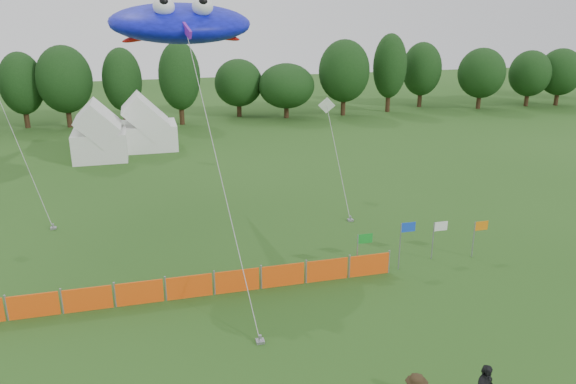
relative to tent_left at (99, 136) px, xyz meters
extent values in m
cylinder|color=#382314|center=(-7.56, 13.72, -0.63)|extent=(0.50, 0.50, 2.38)
ellipsoid|color=black|center=(-7.56, 13.72, 2.47)|extent=(4.09, 4.09, 5.35)
cylinder|color=#382314|center=(-3.58, 12.90, -0.54)|extent=(0.50, 0.50, 2.57)
ellipsoid|color=black|center=(-3.58, 12.90, 2.82)|extent=(5.20, 5.20, 5.79)
cylinder|color=#382314|center=(1.73, 12.84, -0.59)|extent=(0.50, 0.50, 2.46)
ellipsoid|color=black|center=(1.73, 12.84, 2.63)|extent=(3.78, 3.78, 5.55)
cylinder|color=#382314|center=(7.18, 11.43, -0.49)|extent=(0.50, 0.50, 2.66)
ellipsoid|color=black|center=(7.18, 11.43, 2.99)|extent=(4.05, 4.05, 5.99)
cylinder|color=#382314|center=(13.45, 14.04, -0.83)|extent=(0.50, 0.50, 1.98)
ellipsoid|color=black|center=(13.45, 14.04, 1.75)|extent=(5.06, 5.06, 4.46)
cylinder|color=#382314|center=(18.16, 12.08, -0.89)|extent=(0.50, 0.50, 1.86)
ellipsoid|color=black|center=(18.16, 12.08, 1.53)|extent=(5.86, 5.86, 4.18)
cylinder|color=#382314|center=(24.45, 11.89, -0.51)|extent=(0.50, 0.50, 2.62)
ellipsoid|color=black|center=(24.45, 11.89, 2.90)|extent=(5.41, 5.41, 5.89)
cylinder|color=#382314|center=(29.95, 12.51, -0.43)|extent=(0.50, 0.50, 2.78)
ellipsoid|color=black|center=(29.95, 12.51, 3.20)|extent=(3.67, 3.67, 6.26)
cylinder|color=#382314|center=(34.84, 14.39, -0.61)|extent=(0.50, 0.50, 2.42)
ellipsoid|color=black|center=(34.84, 14.39, 2.54)|extent=(4.46, 4.46, 5.44)
cylinder|color=#382314|center=(40.86, 11.64, -0.70)|extent=(0.50, 0.50, 2.24)
ellipsoid|color=black|center=(40.86, 11.64, 2.21)|extent=(5.26, 5.26, 5.03)
cylinder|color=#382314|center=(47.26, 11.67, -0.77)|extent=(0.50, 0.50, 2.10)
ellipsoid|color=black|center=(47.26, 11.67, 1.97)|extent=(4.74, 4.74, 4.73)
cylinder|color=#382314|center=(51.02, 11.20, -0.74)|extent=(0.50, 0.50, 2.16)
ellipsoid|color=black|center=(51.02, 11.20, 2.08)|extent=(4.88, 4.88, 4.87)
cube|color=white|center=(0.00, 0.00, -0.72)|extent=(4.01, 4.01, 2.21)
cube|color=white|center=(3.59, 2.35, -0.76)|extent=(4.84, 3.87, 2.13)
cube|color=#F54F0D|center=(-1.37, -23.88, -1.32)|extent=(1.90, 0.06, 1.00)
cube|color=#F54F0D|center=(0.63, -23.88, -1.32)|extent=(1.90, 0.06, 1.00)
cube|color=#F54F0D|center=(2.63, -23.88, -1.32)|extent=(1.90, 0.06, 1.00)
cube|color=#F54F0D|center=(4.63, -23.88, -1.32)|extent=(1.90, 0.06, 1.00)
cube|color=#F54F0D|center=(6.63, -23.88, -1.32)|extent=(1.90, 0.06, 1.00)
cube|color=#F54F0D|center=(8.63, -23.88, -1.32)|extent=(1.90, 0.06, 1.00)
cube|color=#F54F0D|center=(10.63, -23.88, -1.32)|extent=(1.90, 0.06, 1.00)
cube|color=#F54F0D|center=(12.63, -23.88, -1.32)|extent=(1.90, 0.06, 1.00)
cylinder|color=gray|center=(12.17, -23.52, -0.89)|extent=(0.06, 0.06, 1.87)
cube|color=#148C26|center=(12.52, -23.52, -0.18)|extent=(0.70, 0.02, 0.45)
cylinder|color=gray|center=(14.17, -23.68, -0.69)|extent=(0.06, 0.06, 2.27)
cube|color=blue|center=(14.52, -23.68, 0.23)|extent=(0.70, 0.02, 0.45)
cylinder|color=gray|center=(16.17, -23.09, -0.88)|extent=(0.06, 0.06, 1.88)
cube|color=white|center=(16.52, -23.09, -0.17)|extent=(0.70, 0.02, 0.45)
cylinder|color=gray|center=(18.17, -23.37, -0.92)|extent=(0.06, 0.06, 1.80)
cube|color=orange|center=(18.52, -23.37, -0.25)|extent=(0.70, 0.02, 0.45)
ellipsoid|color=#1017EF|center=(5.50, -16.77, 8.91)|extent=(7.99, 6.85, 2.40)
sphere|color=white|center=(4.65, -18.25, 9.65)|extent=(0.96, 0.96, 0.96)
sphere|color=white|center=(6.36, -18.25, 9.65)|extent=(0.96, 0.96, 0.96)
ellipsoid|color=red|center=(3.67, -16.54, 8.28)|extent=(2.01, 0.88, 0.31)
ellipsoid|color=red|center=(7.33, -16.54, 8.28)|extent=(2.01, 0.88, 0.31)
cube|color=purple|center=(5.50, -19.40, 8.68)|extent=(0.37, 0.96, 0.70)
cylinder|color=#A5A5A5|center=(6.14, -23.42, 3.39)|extent=(1.31, 8.80, 10.45)
cube|color=gray|center=(6.78, -27.81, -1.77)|extent=(0.30, 0.30, 0.10)
cube|color=white|center=(14.82, -10.98, 3.56)|extent=(1.08, 0.30, 1.08)
cylinder|color=#A5A5A5|center=(14.50, -14.23, 0.87)|extent=(0.69, 6.53, 5.41)
cube|color=gray|center=(14.17, -17.49, -1.77)|extent=(0.30, 0.30, 0.10)
cube|color=gray|center=(-1.83, -14.49, -1.77)|extent=(0.30, 0.30, 0.10)
camera|label=1|loc=(3.31, -44.94, 9.87)|focal=35.00mm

